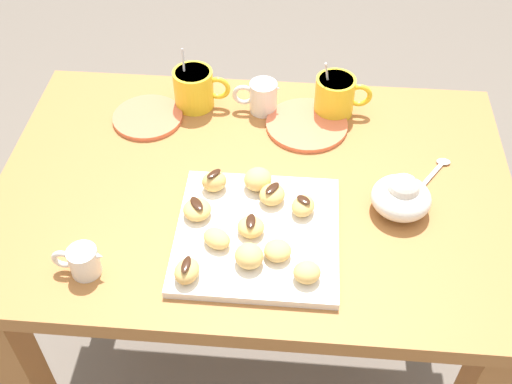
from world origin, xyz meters
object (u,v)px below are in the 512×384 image
(saucer_coral_right, at_px, (148,117))
(beignet_1, at_px, (217,238))
(beignet_4, at_px, (303,206))
(chocolate_sauce_pitcher, at_px, (83,260))
(beignet_8, at_px, (249,256))
(coffee_mug_yellow_right, at_px, (336,95))
(pastry_plate_square, at_px, (257,234))
(dining_table, at_px, (254,231))
(beignet_7, at_px, (197,209))
(beignet_5, at_px, (251,227))
(beignet_9, at_px, (187,271))
(beignet_2, at_px, (258,179))
(beignet_6, at_px, (272,194))
(beignet_3, at_px, (214,181))
(beignet_0, at_px, (278,251))
(saucer_coral_left, at_px, (307,125))
(cream_pitcher_white, at_px, (261,96))
(coffee_mug_yellow_left, at_px, (195,87))
(ice_cream_bowl, at_px, (401,196))
(beignet_10, at_px, (307,272))

(saucer_coral_right, bearing_deg, beignet_1, -60.63)
(saucer_coral_right, height_order, beignet_4, beignet_4)
(chocolate_sauce_pitcher, xyz_separation_m, beignet_8, (0.28, 0.03, 0.00))
(coffee_mug_yellow_right, bearing_deg, pastry_plate_square, -110.36)
(dining_table, distance_m, chocolate_sauce_pitcher, 0.40)
(dining_table, height_order, beignet_1, beignet_1)
(beignet_7, height_order, beignet_8, beignet_8)
(beignet_5, xyz_separation_m, beignet_9, (-0.10, -0.11, 0.00))
(beignet_5, bearing_deg, pastry_plate_square, 10.95)
(beignet_2, distance_m, beignet_6, 0.05)
(beignet_3, distance_m, beignet_8, 0.19)
(saucer_coral_right, bearing_deg, beignet_0, -50.42)
(beignet_6, bearing_deg, beignet_2, 130.64)
(saucer_coral_left, relative_size, beignet_8, 3.44)
(beignet_0, relative_size, beignet_9, 0.92)
(beignet_4, relative_size, beignet_8, 0.98)
(beignet_5, relative_size, beignet_8, 0.95)
(cream_pitcher_white, relative_size, saucer_coral_right, 0.69)
(pastry_plate_square, distance_m, beignet_4, 0.10)
(saucer_coral_right, height_order, beignet_8, beignet_8)
(cream_pitcher_white, bearing_deg, beignet_3, -104.32)
(dining_table, height_order, beignet_9, beignet_9)
(beignet_7, bearing_deg, saucer_coral_left, 56.21)
(beignet_3, bearing_deg, beignet_5, -52.89)
(beignet_3, height_order, beignet_7, beignet_3)
(cream_pitcher_white, distance_m, beignet_8, 0.44)
(beignet_7, bearing_deg, saucer_coral_right, 118.22)
(beignet_1, bearing_deg, beignet_8, -31.92)
(beignet_2, xyz_separation_m, beignet_3, (-0.08, -0.01, -0.00))
(beignet_9, bearing_deg, coffee_mug_yellow_left, 97.03)
(ice_cream_bowl, distance_m, beignet_8, 0.32)
(saucer_coral_left, height_order, beignet_3, beignet_3)
(beignet_3, height_order, beignet_5, beignet_3)
(beignet_3, height_order, beignet_10, beignet_3)
(ice_cream_bowl, relative_size, saucer_coral_left, 0.63)
(dining_table, xyz_separation_m, beignet_2, (0.01, -0.02, 0.18))
(coffee_mug_yellow_right, height_order, saucer_coral_left, coffee_mug_yellow_right)
(cream_pitcher_white, bearing_deg, beignet_9, -100.22)
(coffee_mug_yellow_left, xyz_separation_m, beignet_0, (0.21, -0.43, -0.02))
(chocolate_sauce_pitcher, distance_m, beignet_6, 0.36)
(beignet_0, distance_m, beignet_2, 0.17)
(beignet_0, distance_m, beignet_4, 0.12)
(dining_table, relative_size, saucer_coral_left, 5.76)
(pastry_plate_square, bearing_deg, beignet_0, -53.08)
(ice_cream_bowl, xyz_separation_m, beignet_1, (-0.33, -0.13, -0.01))
(saucer_coral_left, relative_size, beignet_1, 3.37)
(beignet_2, relative_size, beignet_6, 1.05)
(pastry_plate_square, bearing_deg, beignet_7, 164.37)
(pastry_plate_square, xyz_separation_m, chocolate_sauce_pitcher, (-0.29, -0.10, 0.02))
(ice_cream_bowl, xyz_separation_m, beignet_2, (-0.27, 0.02, -0.00))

